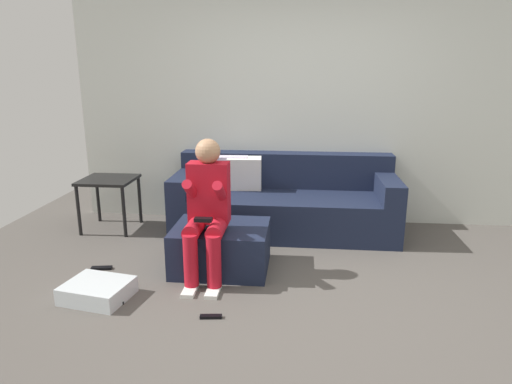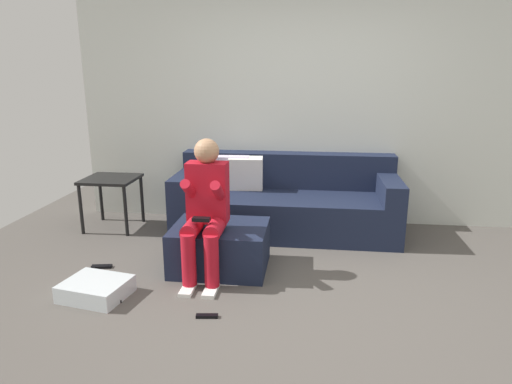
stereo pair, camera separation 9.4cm
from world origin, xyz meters
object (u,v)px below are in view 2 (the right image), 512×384
remote_under_side_table (102,266)px  remote_by_storage_bin (109,304)px  person_seated (205,206)px  side_table (111,185)px  ottoman (220,247)px  remote_near_ottoman (207,316)px  couch_sectional (284,202)px  storage_bin (96,289)px

remote_under_side_table → remote_by_storage_bin: bearing=-69.9°
person_seated → side_table: size_ratio=2.05×
side_table → person_seated: bearing=-39.6°
ottoman → remote_near_ottoman: 0.85m
person_seated → remote_near_ottoman: 0.90m
remote_near_ottoman → remote_under_side_table: (-1.11, 0.70, 0.00)m
remote_near_ottoman → remote_under_side_table: size_ratio=0.88×
couch_sectional → side_table: couch_sectional is taller
ottoman → side_table: 1.67m
storage_bin → remote_by_storage_bin: 0.20m
person_seated → remote_by_storage_bin: size_ratio=6.70×
remote_under_side_table → storage_bin: bearing=-78.0°
ottoman → person_seated: size_ratio=0.70×
remote_by_storage_bin → remote_under_side_table: same height
couch_sectional → storage_bin: bearing=-128.5°
side_table → remote_near_ottoman: side_table is taller
remote_near_ottoman → person_seated: bearing=95.7°
storage_bin → ottoman: bearing=37.1°
side_table → remote_by_storage_bin: bearing=-67.3°
ottoman → side_table: bearing=146.9°
remote_by_storage_bin → ottoman: bearing=2.0°
side_table → remote_under_side_table: 1.18m
remote_under_side_table → side_table: bearing=98.8°
ottoman → side_table: size_ratio=1.44×
couch_sectional → remote_under_side_table: couch_sectional is taller
couch_sectional → storage_bin: size_ratio=4.96×
ottoman → remote_by_storage_bin: size_ratio=4.71×
side_table → storage_bin: bearing=-70.8°
couch_sectional → remote_near_ottoman: size_ratio=14.98×
person_seated → remote_under_side_table: (-0.97, 0.05, -0.61)m
storage_bin → person_seated: bearing=30.9°
storage_bin → remote_under_side_table: bearing=111.4°
ottoman → storage_bin: ottoman is taller
side_table → remote_by_storage_bin: side_table is taller
person_seated → remote_near_ottoman: size_ratio=7.45×
person_seated → side_table: bearing=140.4°
ottoman → side_table: side_table is taller
remote_near_ottoman → storage_bin: bearing=161.1°
ottoman → storage_bin: bearing=-142.9°
remote_by_storage_bin → side_table: bearing=67.2°
storage_bin → remote_under_side_table: storage_bin is taller
couch_sectional → ottoman: (-0.49, -1.05, -0.12)m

